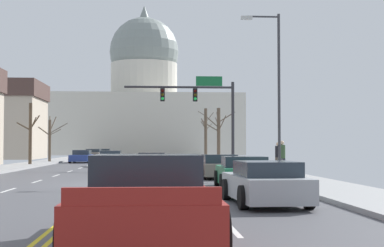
{
  "coord_description": "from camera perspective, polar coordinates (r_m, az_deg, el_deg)",
  "views": [
    {
      "loc": [
        1.93,
        -25.07,
        1.68
      ],
      "look_at": [
        5.79,
        32.68,
        3.91
      ],
      "focal_mm": 53.32,
      "sensor_mm": 36.0,
      "label": 1
    }
  ],
  "objects": [
    {
      "name": "street_lamp_right",
      "position": [
        28.99,
        8.24,
        4.25
      ],
      "size": [
        1.98,
        0.24,
        8.18
      ],
      "color": "#333338",
      "rests_on": "ground"
    },
    {
      "name": "sedan_near_00",
      "position": [
        36.36,
        -4.04,
        -3.95
      ],
      "size": [
        2.11,
        4.42,
        1.21
      ],
      "color": "#B71414",
      "rests_on": "ground"
    },
    {
      "name": "ground",
      "position": [
        25.2,
        -8.25,
        -5.95
      ],
      "size": [
        20.0,
        180.0,
        0.2
      ],
      "color": "#4C4C51"
    },
    {
      "name": "sedan_near_03",
      "position": [
        16.44,
        7.3,
        -5.99
      ],
      "size": [
        2.09,
        4.49,
        1.23
      ],
      "color": "#9EA3A8",
      "rests_on": "ground"
    },
    {
      "name": "bare_tree_02",
      "position": [
        53.92,
        2.69,
        -0.98
      ],
      "size": [
        2.93,
        2.37,
        5.08
      ],
      "color": "brown",
      "rests_on": "ground"
    },
    {
      "name": "sedan_oncoming_00",
      "position": [
        46.19,
        -8.16,
        -3.54
      ],
      "size": [
        2.07,
        4.57,
        1.25
      ],
      "color": "#9EA3A8",
      "rests_on": "ground"
    },
    {
      "name": "sedan_oncoming_02",
      "position": [
        69.32,
        -9.83,
        -3.07
      ],
      "size": [
        2.11,
        4.39,
        1.25
      ],
      "color": "#6B6056",
      "rests_on": "ground"
    },
    {
      "name": "sedan_near_02",
      "position": [
        22.36,
        5.12,
        -4.98
      ],
      "size": [
        2.15,
        4.57,
        1.25
      ],
      "color": "#1E7247",
      "rests_on": "ground"
    },
    {
      "name": "pedestrian_01",
      "position": [
        33.39,
        8.61,
        -3.16
      ],
      "size": [
        0.35,
        0.34,
        1.73
      ],
      "color": "#4C4238",
      "rests_on": "ground"
    },
    {
      "name": "bare_tree_03",
      "position": [
        56.57,
        -14.03,
        -1.42
      ],
      "size": [
        2.47,
        2.54,
        4.42
      ],
      "color": "brown",
      "rests_on": "ground"
    },
    {
      "name": "bare_tree_01",
      "position": [
        48.72,
        -15.87,
        -0.83
      ],
      "size": [
        2.19,
        1.5,
        5.04
      ],
      "color": "#4C3D2D",
      "rests_on": "ground"
    },
    {
      "name": "pedestrian_00",
      "position": [
        29.96,
        9.0,
        -3.22
      ],
      "size": [
        0.35,
        0.34,
        1.78
      ],
      "color": "#33333D",
      "rests_on": "ground"
    },
    {
      "name": "signal_gantry",
      "position": [
        40.92,
        0.99,
        2.12
      ],
      "size": [
        7.91,
        0.41,
        6.52
      ],
      "color": "#28282D",
      "rests_on": "ground"
    },
    {
      "name": "pickup_truck_near_04",
      "position": [
        9.83,
        -4.61,
        -7.94
      ],
      "size": [
        2.37,
        5.66,
        1.51
      ],
      "color": "maroon",
      "rests_on": "ground"
    },
    {
      "name": "sedan_oncoming_01",
      "position": [
        56.46,
        -10.99,
        -3.28
      ],
      "size": [
        2.05,
        4.62,
        1.22
      ],
      "color": "navy",
      "rests_on": "ground"
    },
    {
      "name": "capitol_building",
      "position": [
        109.26,
        -4.83,
        1.53
      ],
      "size": [
        35.52,
        23.67,
        28.63
      ],
      "color": "beige",
      "rests_on": "ground"
    },
    {
      "name": "sedan_oncoming_03",
      "position": [
        79.45,
        -8.82,
        -2.98
      ],
      "size": [
        2.06,
        4.71,
        1.21
      ],
      "color": "#6B6056",
      "rests_on": "ground"
    },
    {
      "name": "bare_tree_00",
      "position": [
        72.42,
        1.38,
        -0.87
      ],
      "size": [
        2.13,
        2.23,
        6.26
      ],
      "color": "brown",
      "rests_on": "ground"
    },
    {
      "name": "sedan_near_01",
      "position": [
        29.48,
        2.63,
        -4.35
      ],
      "size": [
        2.12,
        4.61,
        1.21
      ],
      "color": "#6B6056",
      "rests_on": "ground"
    }
  ]
}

